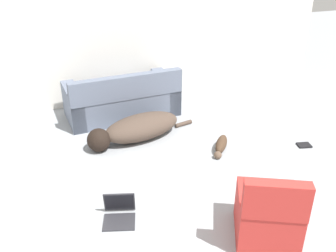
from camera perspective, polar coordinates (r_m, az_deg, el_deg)
name	(u,v)px	position (r m, az deg, el deg)	size (l,w,h in m)	color
wall_back	(123,25)	(6.33, -6.80, 15.04)	(7.37, 0.06, 2.60)	silver
couch	(122,100)	(6.00, -6.99, 3.94)	(1.78, 0.95, 0.77)	slate
dog	(137,128)	(5.28, -4.79, -0.38)	(1.68, 0.76, 0.35)	#4C3D33
cat	(221,145)	(5.09, 8.08, -2.87)	(0.43, 0.54, 0.17)	#473323
laptop_open	(119,210)	(3.95, -7.42, -12.62)	(0.40, 0.40, 0.26)	#2D2D33
book_black	(304,145)	(5.50, 20.02, -2.76)	(0.21, 0.17, 0.02)	black
side_chair	(268,215)	(3.69, 14.95, -12.96)	(0.78, 0.82, 0.80)	#B72D28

